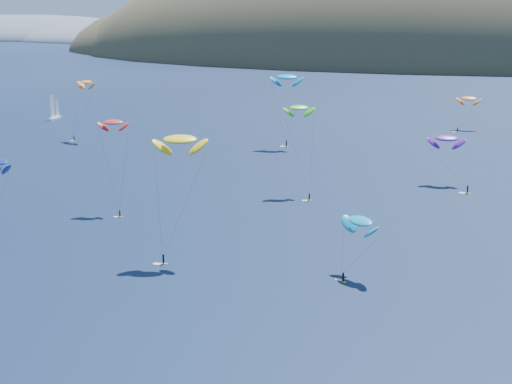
{
  "coord_description": "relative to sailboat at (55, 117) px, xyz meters",
  "views": [
    {
      "loc": [
        49.07,
        -55.96,
        47.61
      ],
      "look_at": [
        11.99,
        80.0,
        9.0
      ],
      "focal_mm": 50.0,
      "sensor_mm": 36.0,
      "label": 1
    }
  ],
  "objects": [
    {
      "name": "kitesurfer_2",
      "position": [
        105.77,
        -132.51,
        21.34
      ],
      "size": [
        10.55,
        10.43,
        25.01
      ],
      "rotation": [
        0.0,
        0.0,
        0.32
      ],
      "color": "yellow",
      "rests_on": "ground"
    },
    {
      "name": "kitesurfer_1",
      "position": [
        32.74,
        -32.59,
        18.6
      ],
      "size": [
        8.96,
        9.74,
        21.87
      ],
      "rotation": [
        0.0,
        0.0,
        -0.38
      ],
      "color": "yellow",
      "rests_on": "ground"
    },
    {
      "name": "kitesurfer_9",
      "position": [
        79.56,
        -106.92,
        19.11
      ],
      "size": [
        8.43,
        10.13,
        22.02
      ],
      "rotation": [
        0.0,
        0.0,
        0.3
      ],
      "color": "yellow",
      "rests_on": "ground"
    },
    {
      "name": "headland",
      "position": [
        -341.08,
        552.68,
        -4.31
      ],
      "size": [
        460.0,
        250.0,
        60.0
      ],
      "color": "slate",
      "rests_on": "ground"
    },
    {
      "name": "island",
      "position": [
        143.58,
        364.96,
        -11.68
      ],
      "size": [
        730.0,
        300.0,
        210.0
      ],
      "color": "#3D3526",
      "rests_on": "ground"
    },
    {
      "name": "kitesurfer_11",
      "position": [
        160.16,
        22.27,
        10.39
      ],
      "size": [
        8.95,
        11.47,
        13.75
      ],
      "rotation": [
        0.0,
        0.0,
        -0.11
      ],
      "color": "yellow",
      "rests_on": "ground"
    },
    {
      "name": "kitesurfer_6",
      "position": [
        153.17,
        -62.97,
        10.96
      ],
      "size": [
        11.6,
        12.6,
        14.56
      ],
      "rotation": [
        0.0,
        0.0,
        0.04
      ],
      "color": "yellow",
      "rests_on": "ground"
    },
    {
      "name": "kitesurfer_3",
      "position": [
        117.31,
        -80.87,
        20.16
      ],
      "size": [
        9.61,
        12.48,
        23.27
      ],
      "rotation": [
        0.0,
        0.0,
        0.38
      ],
      "color": "yellow",
      "rests_on": "ground"
    },
    {
      "name": "kitesurfer_4",
      "position": [
        101.6,
        -25.74,
        21.59
      ],
      "size": [
        10.99,
        6.58,
        25.45
      ],
      "rotation": [
        0.0,
        0.0,
        0.18
      ],
      "color": "yellow",
      "rests_on": "ground"
    },
    {
      "name": "kitesurfer_5",
      "position": [
        139.59,
        -133.79,
        8.79
      ],
      "size": [
        8.9,
        9.66,
        12.09
      ],
      "rotation": [
        0.0,
        0.0,
        -0.7
      ],
      "color": "yellow",
      "rests_on": "ground"
    },
    {
      "name": "sailboat",
      "position": [
        0.0,
        0.0,
        0.0
      ],
      "size": [
        9.06,
        7.89,
        11.48
      ],
      "rotation": [
        0.0,
        0.0,
        0.01
      ],
      "color": "white",
      "rests_on": "ground"
    },
    {
      "name": "kitesurfer_10",
      "position": [
        59.13,
        -121.29,
        11.82
      ],
      "size": [
        8.98,
        11.74,
        15.1
      ],
      "rotation": [
        0.0,
        0.0,
        -0.59
      ],
      "color": "yellow",
      "rests_on": "ground"
    }
  ]
}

